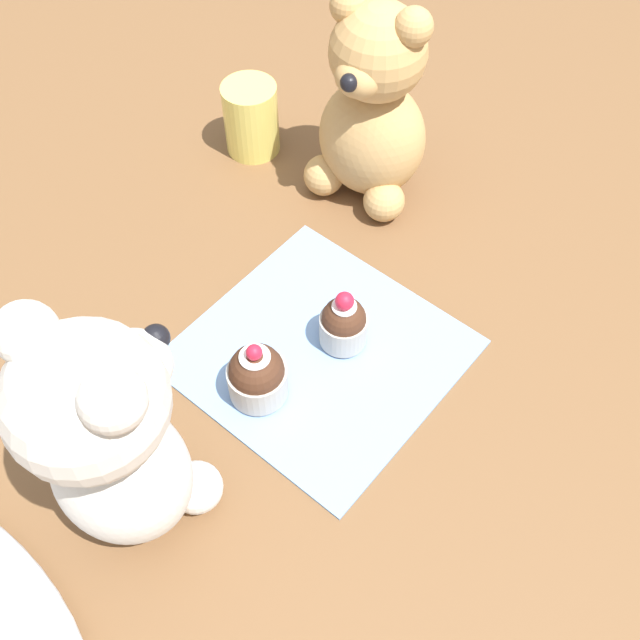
{
  "coord_description": "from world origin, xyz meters",
  "views": [
    {
      "loc": [
        -0.25,
        0.3,
        0.6
      ],
      "look_at": [
        0.0,
        0.0,
        0.06
      ],
      "focal_mm": 42.0,
      "sensor_mm": 36.0,
      "label": 1
    }
  ],
  "objects_px": {
    "cupcake_near_cream_bear": "(257,375)",
    "juice_glass": "(251,118)",
    "cupcake_near_tan_bear": "(344,323)",
    "teddy_bear_cream": "(110,436)",
    "teddy_bear_tan": "(372,111)"
  },
  "relations": [
    {
      "from": "teddy_bear_tan",
      "to": "cupcake_near_tan_bear",
      "type": "bearing_deg",
      "value": -66.8
    },
    {
      "from": "teddy_bear_tan",
      "to": "cupcake_near_tan_bear",
      "type": "height_order",
      "value": "teddy_bear_tan"
    },
    {
      "from": "cupcake_near_cream_bear",
      "to": "juice_glass",
      "type": "bearing_deg",
      "value": -46.25
    },
    {
      "from": "teddy_bear_cream",
      "to": "teddy_bear_tan",
      "type": "height_order",
      "value": "teddy_bear_cream"
    },
    {
      "from": "juice_glass",
      "to": "teddy_bear_tan",
      "type": "bearing_deg",
      "value": -165.74
    },
    {
      "from": "teddy_bear_cream",
      "to": "teddy_bear_tan",
      "type": "xyz_separation_m",
      "value": [
        0.09,
        -0.42,
        -0.01
      ]
    },
    {
      "from": "cupcake_near_tan_bear",
      "to": "juice_glass",
      "type": "bearing_deg",
      "value": -30.27
    },
    {
      "from": "juice_glass",
      "to": "cupcake_near_tan_bear",
      "type": "bearing_deg",
      "value": 149.73
    },
    {
      "from": "teddy_bear_cream",
      "to": "juice_glass",
      "type": "distance_m",
      "value": 0.45
    },
    {
      "from": "teddy_bear_cream",
      "to": "cupcake_near_cream_bear",
      "type": "xyz_separation_m",
      "value": [
        -0.01,
        -0.14,
        -0.09
      ]
    },
    {
      "from": "cupcake_near_cream_bear",
      "to": "juice_glass",
      "type": "distance_m",
      "value": 0.34
    },
    {
      "from": "cupcake_near_tan_bear",
      "to": "juice_glass",
      "type": "height_order",
      "value": "juice_glass"
    },
    {
      "from": "cupcake_near_tan_bear",
      "to": "teddy_bear_cream",
      "type": "bearing_deg",
      "value": 83.06
    },
    {
      "from": "teddy_bear_tan",
      "to": "juice_glass",
      "type": "xyz_separation_m",
      "value": [
        0.14,
        0.04,
        -0.06
      ]
    },
    {
      "from": "teddy_bear_cream",
      "to": "cupcake_near_cream_bear",
      "type": "height_order",
      "value": "teddy_bear_cream"
    }
  ]
}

